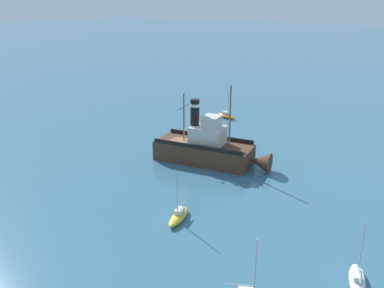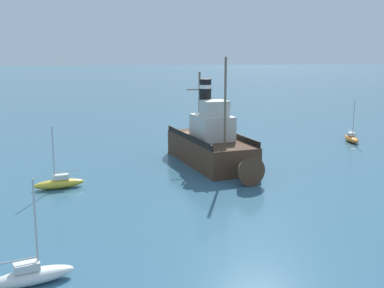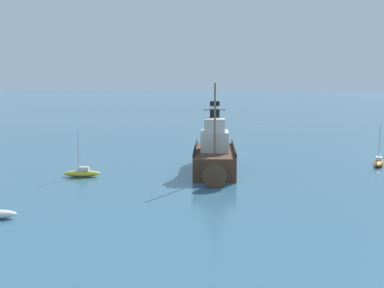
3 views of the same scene
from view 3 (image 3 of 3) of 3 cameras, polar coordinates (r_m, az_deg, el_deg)
name	(u,v)px [view 3 (image 3 of 3)]	position (r m, az deg, el deg)	size (l,w,h in m)	color
ground_plane	(211,166)	(57.08, 2.24, -2.66)	(600.00, 600.00, 0.00)	#38667F
old_tugboat	(214,156)	(53.13, 2.68, -1.44)	(6.36, 14.76, 9.90)	#4C3323
sailboat_yellow	(82,173)	(52.32, -12.91, -3.35)	(3.95, 1.95, 4.90)	gold
sailboat_orange	(379,162)	(61.43, 21.24, -2.03)	(1.84, 3.94, 4.90)	orange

